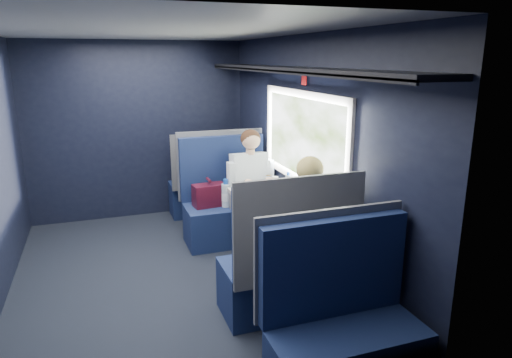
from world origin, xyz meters
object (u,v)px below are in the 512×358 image
object	(u,v)px
seat_row_front	(208,186)
seat_bay_far	(286,269)
seat_bay_near	(226,205)
laptop	(301,190)
cup	(275,181)
woman	(306,223)
table	(269,206)
bottle_small	(288,182)
seat_row_back	(343,332)
man	(252,182)

from	to	relation	value
seat_row_front	seat_bay_far	bearing A→B (deg)	-90.00
seat_bay_near	laptop	world-z (taller)	seat_bay_near
seat_row_front	cup	distance (m)	1.47
woman	cup	xyz separation A→B (m)	(0.18, 1.15, 0.06)
table	seat_bay_near	distance (m)	0.92
laptop	bottle_small	size ratio (longest dim) A/B	2.00
seat_row_back	cup	size ratio (longest dim) A/B	12.86
seat_row_front	woman	world-z (taller)	woman
cup	woman	bearing A→B (deg)	-98.76
seat_row_front	cup	size ratio (longest dim) A/B	12.86
seat_bay_near	seat_row_front	distance (m)	0.93
table	bottle_small	bearing A→B (deg)	35.45
seat_bay_far	woman	bearing A→B (deg)	33.82
table	seat_row_back	bearing A→B (deg)	-95.80
laptop	cup	world-z (taller)	laptop
seat_bay_far	woman	distance (m)	0.43
man	seat_row_back	bearing A→B (deg)	-95.72
table	woman	size ratio (longest dim) A/B	0.76
seat_bay_near	woman	world-z (taller)	woman
cup	seat_row_front	bearing A→B (deg)	107.47
table	seat_row_front	xyz separation A→B (m)	(-0.18, 1.80, -0.25)
bottle_small	laptop	bearing A→B (deg)	-85.04
woman	seat_row_front	bearing A→B (deg)	95.70
cup	seat_row_back	bearing A→B (deg)	-100.81
seat_row_front	cup	xyz separation A→B (m)	(0.43, -1.36, 0.38)
seat_bay_far	bottle_small	size ratio (longest dim) A/B	6.50
table	cup	size ratio (longest dim) A/B	11.08
seat_bay_far	cup	size ratio (longest dim) A/B	13.96
bottle_small	cup	bearing A→B (deg)	103.11
laptop	woman	bearing A→B (deg)	-111.05
cup	seat_bay_near	bearing A→B (deg)	135.45
seat_bay_near	man	size ratio (longest dim) A/B	0.95
seat_bay_far	woman	size ratio (longest dim) A/B	0.95
seat_row_front	woman	size ratio (longest dim) A/B	0.88
seat_bay_near	seat_row_back	size ratio (longest dim) A/B	1.09
seat_row_front	bottle_small	distance (m)	1.71
seat_row_back	woman	xyz separation A→B (m)	(0.25, 1.09, 0.32)
seat_row_front	bottle_small	size ratio (longest dim) A/B	5.99
man	bottle_small	world-z (taller)	man
seat_row_front	seat_row_back	xyz separation A→B (m)	(0.00, -3.59, 0.00)
table	laptop	xyz separation A→B (m)	(0.32, -0.05, 0.15)
table	seat_bay_far	distance (m)	0.93
seat_bay_near	seat_row_front	bearing A→B (deg)	89.30
seat_row_back	man	distance (m)	2.53
woman	laptop	world-z (taller)	woman
seat_bay_near	woman	distance (m)	1.63
seat_bay_near	table	bearing A→B (deg)	-77.46
seat_row_back	man	bearing A→B (deg)	84.28
seat_row_front	laptop	size ratio (longest dim) A/B	2.99
seat_row_front	laptop	distance (m)	1.96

